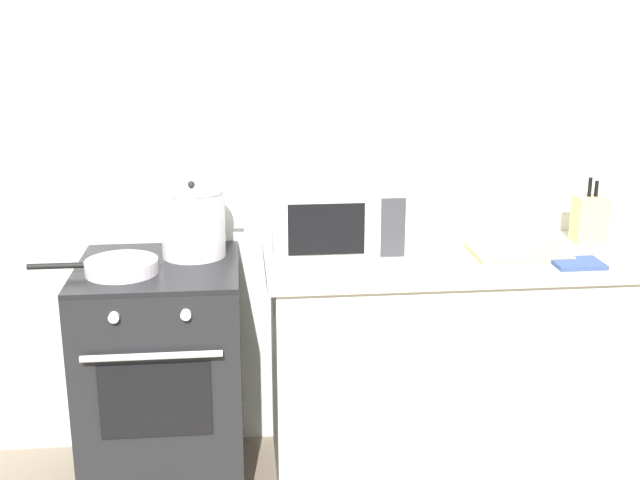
# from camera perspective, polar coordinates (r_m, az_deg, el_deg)

# --- Properties ---
(back_wall) EXTENTS (4.40, 0.10, 2.50)m
(back_wall) POSITION_cam_1_polar(r_m,az_deg,el_deg) (3.34, 0.05, 5.91)
(back_wall) COLOR silver
(back_wall) RESTS_ON ground_plane
(lower_cabinet_right) EXTENTS (1.64, 0.56, 0.88)m
(lower_cabinet_right) POSITION_cam_1_polar(r_m,az_deg,el_deg) (3.37, 11.00, -8.79)
(lower_cabinet_right) COLOR beige
(lower_cabinet_right) RESTS_ON ground_plane
(countertop_right) EXTENTS (1.70, 0.60, 0.04)m
(countertop_right) POSITION_cam_1_polar(r_m,az_deg,el_deg) (3.20, 11.43, -1.30)
(countertop_right) COLOR #ADA393
(countertop_right) RESTS_ON lower_cabinet_right
(stove) EXTENTS (0.60, 0.64, 0.92)m
(stove) POSITION_cam_1_polar(r_m,az_deg,el_deg) (3.22, -11.00, -9.56)
(stove) COLOR black
(stove) RESTS_ON ground_plane
(stock_pot) EXTENTS (0.33, 0.25, 0.29)m
(stock_pot) POSITION_cam_1_polar(r_m,az_deg,el_deg) (3.11, -8.99, 1.26)
(stock_pot) COLOR silver
(stock_pot) RESTS_ON stove
(frying_pan) EXTENTS (0.46, 0.26, 0.05)m
(frying_pan) POSITION_cam_1_polar(r_m,az_deg,el_deg) (2.99, -13.99, -1.84)
(frying_pan) COLOR silver
(frying_pan) RESTS_ON stove
(microwave) EXTENTS (0.50, 0.37, 0.30)m
(microwave) POSITION_cam_1_polar(r_m,az_deg,el_deg) (3.09, 1.20, 1.68)
(microwave) COLOR white
(microwave) RESTS_ON countertop_right
(cutting_board) EXTENTS (0.36, 0.26, 0.02)m
(cutting_board) POSITION_cam_1_polar(r_m,az_deg,el_deg) (3.22, 13.82, -0.81)
(cutting_board) COLOR tan
(cutting_board) RESTS_ON countertop_right
(knife_block) EXTENTS (0.13, 0.10, 0.27)m
(knife_block) POSITION_cam_1_polar(r_m,az_deg,el_deg) (3.45, 18.58, 1.43)
(knife_block) COLOR tan
(knife_block) RESTS_ON countertop_right
(oven_mitt) EXTENTS (0.18, 0.14, 0.02)m
(oven_mitt) POSITION_cam_1_polar(r_m,az_deg,el_deg) (3.14, 17.76, -1.59)
(oven_mitt) COLOR #33477A
(oven_mitt) RESTS_ON countertop_right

